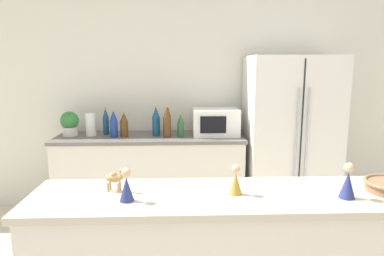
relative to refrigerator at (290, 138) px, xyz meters
The scene contains 17 objects.
wall_back 1.18m from the refrigerator, 159.51° to the left, with size 8.00×0.06×2.55m.
back_counter 1.54m from the refrigerator, behind, with size 1.97×0.63×0.88m.
refrigerator is the anchor object (origin of this frame).
potted_plant 2.33m from the refrigerator, behind, with size 0.19×0.19×0.26m.
paper_towel_roll 2.11m from the refrigerator, behind, with size 0.11×0.11×0.24m.
microwave 0.80m from the refrigerator, behind, with size 0.48×0.37×0.28m.
back_bottle_0 1.32m from the refrigerator, behind, with size 0.06×0.06×0.32m.
back_bottle_1 1.17m from the refrigerator, behind, with size 0.07×0.07×0.25m.
back_bottle_2 1.31m from the refrigerator, behind, with size 0.08×0.08×0.32m.
back_bottle_3 1.86m from the refrigerator, behind, with size 0.08×0.08×0.29m.
back_bottle_4 1.43m from the refrigerator, behind, with size 0.08×0.08×0.32m.
back_bottle_5 1.75m from the refrigerator, behind, with size 0.08×0.08×0.26m.
back_bottle_6 1.97m from the refrigerator, behind, with size 0.06×0.06×0.30m.
camel_figurine 2.43m from the refrigerator, 127.87° to the right, with size 0.10×0.06×0.12m.
wise_man_figurine_blue 2.09m from the refrigerator, 101.09° to the right, with size 0.07×0.07×0.17m.
wise_man_figurine_crimson 2.18m from the refrigerator, 114.67° to the right, with size 0.06×0.06×0.14m.
wise_man_figurine_purple 2.49m from the refrigerator, 124.68° to the right, with size 0.07×0.07×0.15m.
Camera 1 is at (-0.14, -1.17, 1.61)m, focal length 32.00 mm.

